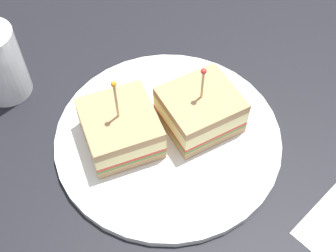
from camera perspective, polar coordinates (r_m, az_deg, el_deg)
The scene contains 4 objects.
ground_plane at distance 59.54cm, azimuth 0.00°, elevation -2.29°, with size 99.59×99.59×2.00cm, color black.
plate at distance 58.28cm, azimuth 0.00°, elevation -1.46°, with size 29.29×29.29×1.03cm, color white.
sandwich_half_front at distance 57.01cm, azimuth 4.14°, elevation 1.98°, with size 8.72×9.48×10.22cm.
sandwich_half_back at distance 55.70cm, azimuth -6.11°, elevation -0.28°, with size 9.94×9.55×11.12cm.
Camera 1 is at (-29.70, 14.65, 48.48)cm, focal length 47.81 mm.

